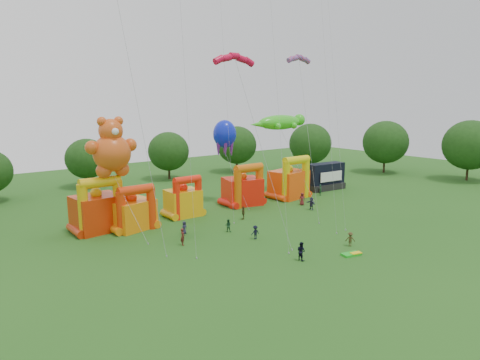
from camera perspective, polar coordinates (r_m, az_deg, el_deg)
ground at (r=43.68m, az=17.07°, el=-11.38°), size 160.00×160.00×0.00m
tree_ring at (r=41.20m, az=15.95°, el=-3.50°), size 120.55×122.62×12.07m
bouncy_castle_0 at (r=55.46m, az=-18.41°, el=-3.86°), size 5.93×4.96×7.01m
bouncy_castle_1 at (r=55.19m, az=-14.10°, el=-4.16°), size 5.82×5.07×5.81m
bouncy_castle_2 at (r=59.87m, az=-7.50°, el=-2.74°), size 4.60×3.76×5.84m
bouncy_castle_3 at (r=65.87m, az=0.47°, el=-1.20°), size 6.39×5.62×6.52m
bouncy_castle_4 at (r=70.97m, az=6.69°, el=-0.24°), size 6.36×5.40×7.07m
stage_trailer at (r=78.48m, az=11.31°, el=0.43°), size 7.59×3.44×4.84m
teddy_bear_kite at (r=52.69m, az=-16.04°, el=1.63°), size 6.31×9.15×14.18m
gecko_kite at (r=73.07m, az=6.52°, el=4.80°), size 12.39×11.25×13.56m
octopus_kite at (r=66.14m, az=-1.40°, el=3.46°), size 3.64×8.82×13.02m
parafoil_kites at (r=46.83m, az=-1.54°, el=6.39°), size 29.54×12.09×31.45m
diamond_kites at (r=51.02m, az=4.06°, el=10.30°), size 22.43×19.06×35.07m
folded_kite_bundle at (r=46.88m, az=14.68°, el=-9.53°), size 2.17×1.43×0.31m
spectator_0 at (r=52.55m, az=-7.44°, el=-6.31°), size 0.86×0.67×1.55m
spectator_1 at (r=48.53m, az=-7.66°, el=-7.50°), size 0.65×0.82×1.97m
spectator_2 at (r=52.89m, az=-1.60°, el=-6.08°), size 0.97×0.97×1.59m
spectator_3 at (r=50.21m, az=2.04°, el=-6.98°), size 1.10×0.68×1.64m
spectator_4 at (r=58.14m, az=0.44°, el=-4.41°), size 1.07×1.05×1.81m
spectator_5 at (r=64.01m, az=9.48°, el=-3.10°), size 0.63×1.77×1.88m
spectator_6 at (r=66.53m, az=8.28°, el=-2.52°), size 1.12×1.03×1.93m
spectator_7 at (r=73.71m, az=10.69°, el=-1.32°), size 0.80×0.79×1.86m
spectator_8 at (r=44.27m, az=8.15°, el=-9.37°), size 0.76×0.96×1.93m
spectator_9 at (r=49.41m, az=14.49°, el=-7.64°), size 1.12×1.19×1.61m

